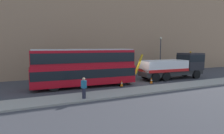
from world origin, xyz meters
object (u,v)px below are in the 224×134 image
double_decker_bus (85,66)px  traffic_cone_near_bus (122,84)px  traffic_cone_midway (151,81)px  street_lamp (160,52)px  pedestrian_onlooker (84,88)px  recovery_tow_truck (174,66)px

double_decker_bus → traffic_cone_near_bus: size_ratio=15.47×
traffic_cone_near_bus → traffic_cone_midway: size_ratio=1.00×
traffic_cone_midway → street_lamp: street_lamp is taller
pedestrian_onlooker → traffic_cone_near_bus: pedestrian_onlooker is taller
recovery_tow_truck → street_lamp: 6.37m
pedestrian_onlooker → traffic_cone_near_bus: bearing=1.1°
traffic_cone_near_bus → street_lamp: 13.74m
traffic_cone_near_bus → pedestrian_onlooker: bearing=-147.1°
pedestrian_onlooker → street_lamp: (16.50, 10.76, 2.49)m
recovery_tow_truck → double_decker_bus: 12.54m
traffic_cone_near_bus → street_lamp: (11.19, 7.33, 3.13)m
pedestrian_onlooker → traffic_cone_midway: pedestrian_onlooker is taller
traffic_cone_midway → double_decker_bus: bearing=168.0°
traffic_cone_near_bus → traffic_cone_midway: 3.98m
traffic_cone_near_bus → street_lamp: size_ratio=0.12×
pedestrian_onlooker → traffic_cone_midway: (9.29, 3.48, -0.64)m
recovery_tow_truck → traffic_cone_near_bus: bearing=-166.6°
traffic_cone_near_bus → traffic_cone_midway: same height
recovery_tow_truck → street_lamp: bearing=71.3°
double_decker_bus → traffic_cone_near_bus: double_decker_bus is taller
pedestrian_onlooker → street_lamp: size_ratio=0.29×
recovery_tow_truck → street_lamp: size_ratio=1.75×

